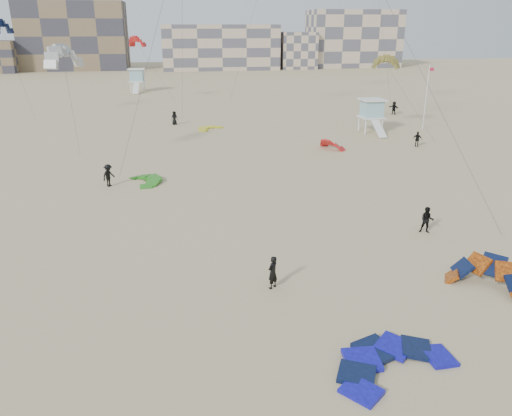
{
  "coord_description": "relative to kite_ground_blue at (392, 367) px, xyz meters",
  "views": [
    {
      "loc": [
        -2.7,
        -18.47,
        12.26
      ],
      "look_at": [
        1.11,
        6.0,
        3.07
      ],
      "focal_mm": 35.0,
      "sensor_mm": 36.0,
      "label": 1
    }
  ],
  "objects": [
    {
      "name": "ground",
      "position": [
        -4.81,
        3.82,
        0.0
      ],
      "size": [
        320.0,
        320.0,
        0.0
      ],
      "primitive_type": "plane",
      "color": "tan",
      "rests_on": "ground"
    },
    {
      "name": "kite_ground_blue",
      "position": [
        0.0,
        0.0,
        0.0
      ],
      "size": [
        5.99,
        6.12,
        0.96
      ],
      "primitive_type": null,
      "rotation": [
        0.07,
        0.0,
        0.37
      ],
      "color": "#1315C6",
      "rests_on": "ground"
    },
    {
      "name": "kite_ground_orange",
      "position": [
        7.13,
        5.1,
        0.0
      ],
      "size": [
        5.45,
        5.44,
        3.83
      ],
      "primitive_type": null,
      "rotation": [
        0.75,
        0.0,
        -0.83
      ],
      "color": "#D66211",
      "rests_on": "ground"
    },
    {
      "name": "kite_ground_green",
      "position": [
        -10.47,
        25.53,
        0.0
      ],
      "size": [
        4.52,
        4.38,
        1.29
      ],
      "primitive_type": null,
      "rotation": [
        0.17,
        0.0,
        -1.23
      ],
      "color": "#2A901B",
      "rests_on": "ground"
    },
    {
      "name": "kite_ground_red_far",
      "position": [
        8.09,
        34.34,
        0.0
      ],
      "size": [
        4.0,
        3.94,
        2.91
      ],
      "primitive_type": null,
      "rotation": [
        0.71,
        0.0,
        2.07
      ],
      "color": "red",
      "rests_on": "ground"
    },
    {
      "name": "kite_ground_yellow",
      "position": [
        -3.76,
        46.68,
        0.0
      ],
      "size": [
        4.48,
        4.5,
        0.61
      ],
      "primitive_type": null,
      "rotation": [
        0.06,
        0.0,
        0.7
      ],
      "color": "#E4F41B",
      "rests_on": "ground"
    },
    {
      "name": "kitesurfer_main",
      "position": [
        -3.36,
        6.69,
        0.85
      ],
      "size": [
        0.73,
        0.72,
        1.7
      ],
      "primitive_type": "imported",
      "rotation": [
        0.0,
        0.0,
        3.88
      ],
      "color": "black",
      "rests_on": "ground"
    },
    {
      "name": "kitesurfer_b",
      "position": [
        7.37,
        12.02,
        0.84
      ],
      "size": [
        1.01,
        0.92,
        1.67
      ],
      "primitive_type": "imported",
      "rotation": [
        0.0,
        0.0,
        -0.44
      ],
      "color": "black",
      "rests_on": "ground"
    },
    {
      "name": "kitesurfer_c",
      "position": [
        -13.25,
        24.79,
        0.9
      ],
      "size": [
        1.25,
        1.34,
        1.81
      ],
      "primitive_type": "imported",
      "rotation": [
        0.0,
        0.0,
        0.91
      ],
      "color": "black",
      "rests_on": "ground"
    },
    {
      "name": "kitesurfer_d",
      "position": [
        17.29,
        33.87,
        0.81
      ],
      "size": [
        0.99,
        0.89,
        1.61
      ],
      "primitive_type": "imported",
      "rotation": [
        0.0,
        0.0,
        2.49
      ],
      "color": "black",
      "rests_on": "ground"
    },
    {
      "name": "kitesurfer_e",
      "position": [
        -8.02,
        50.24,
        0.87
      ],
      "size": [
        1.0,
        0.84,
        1.73
      ],
      "primitive_type": "imported",
      "rotation": [
        0.0,
        0.0,
        0.41
      ],
      "color": "black",
      "rests_on": "ground"
    },
    {
      "name": "kitesurfer_f",
      "position": [
        23.07,
        53.32,
        0.91
      ],
      "size": [
        1.29,
        1.75,
        1.83
      ],
      "primitive_type": "imported",
      "rotation": [
        0.0,
        0.0,
        -1.07
      ],
      "color": "black",
      "rests_on": "ground"
    },
    {
      "name": "kite_fly_grey",
      "position": [
        -17.08,
        32.32,
        9.39
      ],
      "size": [
        5.26,
        5.23,
        9.88
      ],
      "rotation": [
        0.0,
        0.0,
        1.0
      ],
      "color": "silver",
      "rests_on": "ground"
    },
    {
      "name": "kite_fly_olive",
      "position": [
        16.15,
        41.24,
        8.0
      ],
      "size": [
        3.99,
        12.44,
        8.3
      ],
      "rotation": [
        0.0,
        0.0,
        -0.46
      ],
      "color": "brown",
      "rests_on": "ground"
    },
    {
      "name": "kite_fly_navy",
      "position": [
        -29.0,
        56.66,
        11.71
      ],
      "size": [
        6.45,
        9.45,
        11.89
      ],
      "rotation": [
        0.0,
        0.0,
        1.24
      ],
      "color": "#0B153F",
      "rests_on": "ground"
    },
    {
      "name": "kite_fly_red",
      "position": [
        -13.35,
        70.2,
        9.43
      ],
      "size": [
        7.87,
        9.2,
        9.85
      ],
      "rotation": [
        0.0,
        0.0,
        2.34
      ],
      "color": "red",
      "rests_on": "ground"
    },
    {
      "name": "lifeguard_tower_near",
      "position": [
        15.22,
        41.97,
        1.94
      ],
      "size": [
        2.84,
        5.36,
        3.91
      ],
      "rotation": [
        0.0,
        0.0,
        0.03
      ],
      "color": "white",
      "rests_on": "ground"
    },
    {
      "name": "lifeguard_tower_far",
      "position": [
        -14.89,
        84.79,
        2.12
      ],
      "size": [
        3.17,
        5.91,
        4.28
      ],
      "rotation": [
        0.0,
        0.0,
        -0.05
      ],
      "color": "white",
      "rests_on": "ground"
    },
    {
      "name": "flagpole",
      "position": [
        22.08,
        42.25,
        4.02
      ],
      "size": [
        0.62,
        0.1,
        7.65
      ],
      "color": "white",
      "rests_on": "ground"
    },
    {
      "name": "condo_west_b",
      "position": [
        -34.81,
        137.82,
        9.0
      ],
      "size": [
        28.0,
        14.0,
        18.0
      ],
      "primitive_type": "cube",
      "color": "#756147",
      "rests_on": "ground"
    },
    {
      "name": "condo_mid",
      "position": [
        5.19,
        133.82,
        6.0
      ],
      "size": [
        32.0,
        16.0,
        12.0
      ],
      "primitive_type": "cube",
      "color": "#C7B092",
      "rests_on": "ground"
    },
    {
      "name": "condo_east",
      "position": [
        45.19,
        135.82,
        8.0
      ],
      "size": [
        26.0,
        14.0,
        16.0
      ],
      "primitive_type": "cube",
      "color": "#C7B092",
      "rests_on": "ground"
    },
    {
      "name": "condo_fill_right",
      "position": [
        27.19,
        131.82,
        5.0
      ],
      "size": [
        10.0,
        10.0,
        10.0
      ],
      "primitive_type": "cube",
      "color": "#C7B092",
      "rests_on": "ground"
    }
  ]
}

